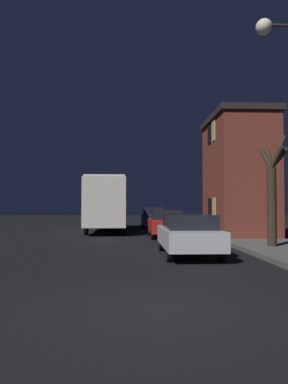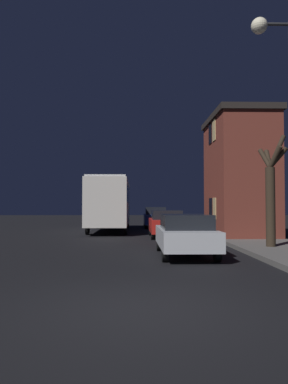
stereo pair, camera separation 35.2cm
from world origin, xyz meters
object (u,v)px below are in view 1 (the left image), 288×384
Objects in this scene: bus at (108,200)px; bare_tree at (272,192)px; car_near_lane at (188,234)px; car_mid_lane at (166,223)px; car_far_lane at (153,217)px; streetlamp at (282,90)px.

bare_tree is at bearing -57.75° from bus.
bare_tree is 0.47× the size of bus.
car_near_lane is 7.34m from car_mid_lane.
bus is 2.13× the size of car_near_lane.
bare_tree is 1.01× the size of car_far_lane.
bus is 2.28× the size of car_mid_lane.
bare_tree is (1.14, 3.74, -2.77)m from streetlamp.
car_mid_lane is at bearing 103.85° from streetlamp.
car_far_lane is at bearing 52.13° from bus.
bare_tree is at bearing -59.41° from car_mid_lane.
car_far_lane is (-2.52, 18.77, -4.21)m from streetlamp.
car_near_lane is (-2.34, 2.37, -4.27)m from streetlamp.
streetlamp reaches higher than car_near_lane.
bare_tree is at bearing -76.35° from car_far_lane.
bare_tree is at bearing 73.10° from streetlamp.
car_mid_lane is at bearing -89.23° from car_far_lane.
streetlamp is 1.62× the size of car_far_lane.
car_far_lane reaches higher than car_mid_lane.
bare_tree reaches higher than car_near_lane.
streetlamp is 5.41m from car_near_lane.
streetlamp reaches higher than car_far_lane.
streetlamp is at bearing -45.39° from car_near_lane.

